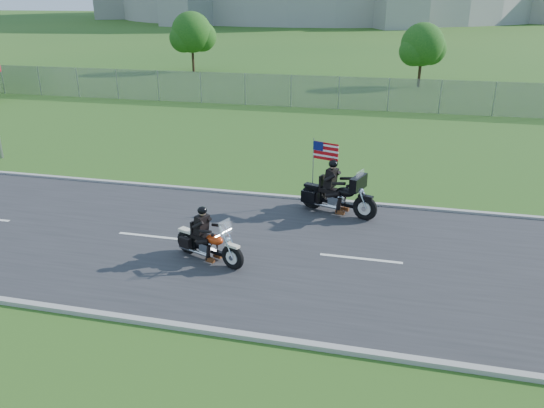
# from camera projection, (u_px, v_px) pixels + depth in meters

# --- Properties ---
(ground) EXTENTS (420.00, 420.00, 0.00)m
(ground) POSITION_uv_depth(u_px,v_px,m) (219.00, 245.00, 15.05)
(ground) COLOR #204B17
(ground) RESTS_ON ground
(road) EXTENTS (120.00, 8.00, 0.04)m
(road) POSITION_uv_depth(u_px,v_px,m) (219.00, 244.00, 15.05)
(road) COLOR #28282B
(road) RESTS_ON ground
(curb_north) EXTENTS (120.00, 0.18, 0.12)m
(curb_north) POSITION_uv_depth(u_px,v_px,m) (256.00, 195.00, 18.70)
(curb_north) COLOR #9E9B93
(curb_north) RESTS_ON ground
(curb_south) EXTENTS (120.00, 0.18, 0.12)m
(curb_south) POSITION_uv_depth(u_px,v_px,m) (158.00, 323.00, 11.37)
(curb_south) COLOR #9E9B93
(curb_south) RESTS_ON ground
(fence) EXTENTS (60.00, 0.03, 2.00)m
(fence) POSITION_uv_depth(u_px,v_px,m) (245.00, 89.00, 33.85)
(fence) COLOR gray
(fence) RESTS_ON ground
(tree_fence_near) EXTENTS (3.52, 3.28, 4.75)m
(tree_fence_near) POSITION_uv_depth(u_px,v_px,m) (423.00, 47.00, 39.82)
(tree_fence_near) COLOR #382316
(tree_fence_near) RESTS_ON ground
(tree_fence_mid) EXTENTS (3.96, 3.69, 5.30)m
(tree_fence_mid) POSITION_uv_depth(u_px,v_px,m) (192.00, 34.00, 47.64)
(tree_fence_mid) COLOR #382316
(tree_fence_mid) RESTS_ON ground
(motorcycle_lead) EXTENTS (2.18, 1.10, 1.53)m
(motorcycle_lead) POSITION_uv_depth(u_px,v_px,m) (208.00, 244.00, 13.97)
(motorcycle_lead) COLOR black
(motorcycle_lead) RESTS_ON ground
(motorcycle_follow) EXTENTS (2.60, 1.29, 2.24)m
(motorcycle_follow) POSITION_uv_depth(u_px,v_px,m) (338.00, 196.00, 16.94)
(motorcycle_follow) COLOR black
(motorcycle_follow) RESTS_ON ground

